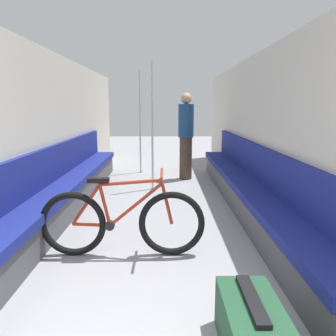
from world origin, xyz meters
TOP-DOWN VIEW (x-y plane):
  - wall_left at (-1.49, 3.50)m, footprint 0.10×10.20m
  - wall_right at (1.49, 3.50)m, footprint 0.10×10.20m
  - bench_seat_row_left at (-1.26, 3.71)m, footprint 0.42×5.63m
  - bench_seat_row_right at (1.26, 3.71)m, footprint 0.42×5.63m
  - bicycle at (-0.29, 2.32)m, footprint 1.59×0.46m
  - grab_pole_near at (-0.41, 6.38)m, footprint 0.08×0.08m
  - grab_pole_far at (-0.09, 4.91)m, footprint 0.08×0.08m
  - passenger_standing at (0.53, 5.73)m, footprint 0.30×0.30m
  - luggage_bag at (0.62, 1.02)m, footprint 0.33×0.58m

SIDE VIEW (x-z plane):
  - luggage_bag at x=0.62m, z-range -0.01..0.35m
  - bench_seat_row_left at x=-1.26m, z-range -0.16..0.75m
  - bench_seat_row_right at x=1.26m, z-range -0.16..0.75m
  - bicycle at x=-0.29m, z-range -0.08..0.75m
  - passenger_standing at x=0.53m, z-range 0.03..1.71m
  - grab_pole_near at x=-0.41m, z-range -0.03..2.14m
  - grab_pole_far at x=-0.09m, z-range -0.03..2.14m
  - wall_left at x=-1.49m, z-range 0.00..2.19m
  - wall_right at x=1.49m, z-range 0.00..2.19m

